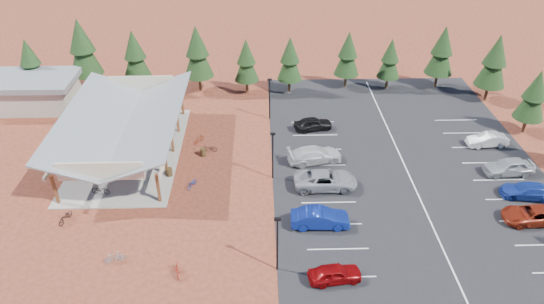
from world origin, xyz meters
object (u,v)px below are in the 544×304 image
(bike_2, at_px, (116,134))
(bike_15, at_px, (199,139))
(bike_7, at_px, (149,127))
(car_7, at_px, (528,191))
(car_3, at_px, (315,155))
(lamp_post_1, at_px, (273,152))
(car_9, at_px, (487,140))
(car_6, at_px, (532,215))
(car_8, at_px, (509,167))
(bike_4, at_px, (136,174))
(car_0, at_px, (335,273))
(trash_bin_0, at_px, (169,172))
(car_2, at_px, (326,180))
(bike_8, at_px, (65,217))
(bike_14, at_px, (192,184))
(lamp_post_2, at_px, (270,96))
(trash_bin_1, at_px, (203,152))
(outbuilding, at_px, (32,92))
(bike_13, at_px, (115,257))
(car_1, at_px, (320,218))
(lamp_post_0, at_px, (277,240))
(bike_1, at_px, (115,153))
(bike_0, at_px, (101,190))
(bike_11, at_px, (177,269))
(bike_3, at_px, (112,118))
(bike_pavilion, at_px, (124,121))
(bike_16, at_px, (209,148))
(bike_5, at_px, (133,163))
(bike_6, at_px, (164,145))

(bike_2, xyz_separation_m, bike_15, (9.24, -1.25, -0.03))
(bike_7, relative_size, car_7, 0.34)
(bike_7, xyz_separation_m, car_3, (18.08, -6.50, 0.25))
(bike_15, relative_size, car_7, 0.32)
(lamp_post_1, distance_m, car_9, 23.98)
(car_6, relative_size, car_8, 1.04)
(bike_4, height_order, bike_15, bike_4)
(car_6, bearing_deg, car_0, -72.00)
(car_0, bearing_deg, trash_bin_0, 38.26)
(car_2, bearing_deg, trash_bin_0, 81.27)
(bike_8, xyz_separation_m, bike_14, (10.40, 4.63, -0.06))
(lamp_post_2, distance_m, trash_bin_1, 10.87)
(outbuilding, bearing_deg, car_6, -24.24)
(outbuilding, bearing_deg, car_2, -27.45)
(trash_bin_0, distance_m, car_3, 14.69)
(bike_13, relative_size, car_1, 0.34)
(lamp_post_0, distance_m, car_7, 24.95)
(bike_2, relative_size, bike_13, 0.92)
(trash_bin_1, bearing_deg, bike_1, -178.73)
(bike_0, relative_size, bike_15, 1.10)
(trash_bin_0, distance_m, bike_11, 13.15)
(outbuilding, distance_m, car_8, 54.66)
(outbuilding, relative_size, bike_8, 6.05)
(outbuilding, distance_m, bike_3, 11.56)
(bike_3, xyz_separation_m, car_0, (22.65, -24.86, 0.07))
(trash_bin_0, xyz_separation_m, bike_4, (-3.23, -0.27, 0.10))
(bike_2, height_order, car_0, car_0)
(bike_4, height_order, bike_14, bike_4)
(car_7, bearing_deg, outbuilding, -100.79)
(car_1, bearing_deg, car_6, -88.80)
(car_0, bearing_deg, bike_13, 74.18)
(bike_0, bearing_deg, bike_13, -150.68)
(lamp_post_1, distance_m, bike_14, 8.21)
(lamp_post_2, bearing_deg, bike_pavilion, -154.98)
(bike_0, xyz_separation_m, bike_16, (9.50, 7.10, -0.12))
(lamp_post_0, relative_size, bike_0, 2.97)
(lamp_post_2, xyz_separation_m, bike_16, (-6.56, -7.11, -2.54))
(outbuilding, relative_size, bike_0, 6.36)
(bike_4, relative_size, car_6, 0.34)
(bike_0, xyz_separation_m, bike_8, (-2.05, -3.70, -0.08))
(bike_8, bearing_deg, lamp_post_2, 60.70)
(bike_1, relative_size, bike_16, 1.09)
(bike_5, bearing_deg, bike_3, 12.20)
(bike_6, relative_size, car_3, 0.33)
(trash_bin_0, relative_size, car_7, 0.19)
(bike_13, bearing_deg, car_8, 91.54)
(bike_4, bearing_deg, car_2, -94.38)
(lamp_post_2, relative_size, car_6, 1.01)
(bike_5, xyz_separation_m, car_1, (17.79, -9.34, 0.28))
(bike_1, bearing_deg, bike_11, -148.71)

